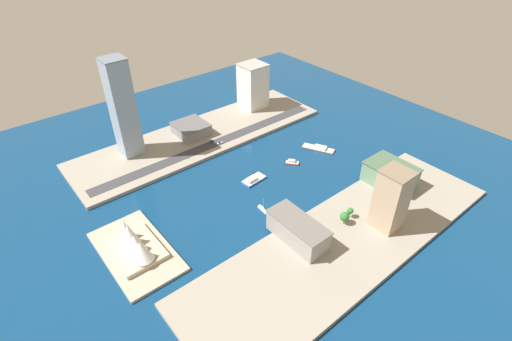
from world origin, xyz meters
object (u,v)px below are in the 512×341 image
(van_white, at_px, (220,143))
(tower_tall_glass, at_px, (123,109))
(apartment_midrise_tan, at_px, (391,199))
(traffic_light_waterfront, at_px, (188,155))
(opera_landmark, at_px, (134,243))
(hatchback_blue, at_px, (211,141))
(terminal_long_green, at_px, (390,174))
(hotel_broad_white, at_px, (253,86))
(tugboat_red, at_px, (292,162))
(barge_flat_brown, at_px, (319,148))
(sailboat_small_white, at_px, (263,209))
(warehouse_low_gray, at_px, (191,129))
(catamaran_blue, at_px, (253,180))
(carpark_squat_concrete, at_px, (298,230))

(van_white, bearing_deg, tower_tall_glass, 61.02)
(apartment_midrise_tan, bearing_deg, traffic_light_waterfront, 21.59)
(tower_tall_glass, height_order, traffic_light_waterfront, tower_tall_glass)
(apartment_midrise_tan, xyz_separation_m, van_white, (157.06, 26.37, -21.20))
(van_white, height_order, opera_landmark, opera_landmark)
(hatchback_blue, bearing_deg, van_white, -151.62)
(traffic_light_waterfront, bearing_deg, terminal_long_green, -141.37)
(terminal_long_green, height_order, hotel_broad_white, hotel_broad_white)
(terminal_long_green, relative_size, hatchback_blue, 7.35)
(tugboat_red, xyz_separation_m, barge_flat_brown, (1.34, -34.30, -0.26))
(hatchback_blue, bearing_deg, sailboat_small_white, 167.28)
(hotel_broad_white, bearing_deg, warehouse_low_gray, 96.27)
(sailboat_small_white, relative_size, tower_tall_glass, 0.13)
(apartment_midrise_tan, relative_size, hatchback_blue, 8.91)
(sailboat_small_white, distance_m, hatchback_blue, 100.88)
(terminal_long_green, height_order, van_white, terminal_long_green)
(hotel_broad_white, xyz_separation_m, warehouse_low_gray, (-8.98, 81.69, -17.52))
(catamaran_blue, bearing_deg, van_white, -8.88)
(hotel_broad_white, bearing_deg, carpark_squat_concrete, 149.31)
(warehouse_low_gray, bearing_deg, van_white, -162.16)
(opera_landmark, bearing_deg, van_white, -57.92)
(barge_flat_brown, xyz_separation_m, van_white, (60.00, 65.63, 2.66))
(apartment_midrise_tan, bearing_deg, carpark_squat_concrete, 63.23)
(tower_tall_glass, bearing_deg, tugboat_red, -135.04)
(tugboat_red, distance_m, warehouse_low_gray, 102.12)
(carpark_squat_concrete, height_order, hatchback_blue, carpark_squat_concrete)
(terminal_long_green, bearing_deg, van_white, 27.28)
(van_white, distance_m, opera_landmark, 135.43)
(carpark_squat_concrete, distance_m, van_white, 132.46)
(tower_tall_glass, distance_m, van_white, 86.82)
(apartment_midrise_tan, distance_m, hatchback_blue, 168.60)
(terminal_long_green, height_order, hatchback_blue, terminal_long_green)
(catamaran_blue, xyz_separation_m, van_white, (59.33, -9.27, 2.39))
(carpark_squat_concrete, xyz_separation_m, hatchback_blue, (136.43, -25.23, -6.90))
(carpark_squat_concrete, relative_size, tower_tall_glass, 0.51)
(warehouse_low_gray, bearing_deg, barge_flat_brown, -140.41)
(apartment_midrise_tan, height_order, warehouse_low_gray, apartment_midrise_tan)
(catamaran_blue, relative_size, carpark_squat_concrete, 0.50)
(van_white, bearing_deg, catamaran_blue, 171.12)
(carpark_squat_concrete, height_order, traffic_light_waterfront, carpark_squat_concrete)
(tugboat_red, xyz_separation_m, hotel_broad_white, (102.02, -40.16, 24.34))
(hotel_broad_white, relative_size, opera_landmark, 1.17)
(terminal_long_green, height_order, apartment_midrise_tan, apartment_midrise_tan)
(sailboat_small_white, distance_m, tower_tall_glass, 141.30)
(van_white, bearing_deg, hatchback_blue, 28.38)
(catamaran_blue, bearing_deg, barge_flat_brown, -90.52)
(terminal_long_green, relative_size, opera_landmark, 0.94)
(barge_flat_brown, xyz_separation_m, hotel_broad_white, (100.67, -5.86, 24.60))
(sailboat_small_white, bearing_deg, barge_flat_brown, -71.38)
(sailboat_small_white, height_order, warehouse_low_gray, warehouse_low_gray)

